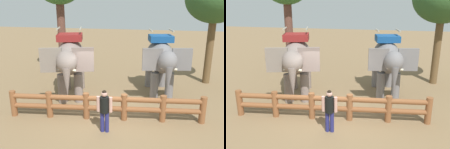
# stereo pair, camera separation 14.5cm
# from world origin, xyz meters

# --- Properties ---
(ground_plane) EXTENTS (60.00, 60.00, 0.00)m
(ground_plane) POSITION_xyz_m (0.00, 0.00, 0.00)
(ground_plane) COLOR olive
(log_fence) EXTENTS (7.54, 1.03, 1.05)m
(log_fence) POSITION_xyz_m (0.00, -0.27, 0.60)
(log_fence) COLOR brown
(log_fence) RESTS_ON ground
(elephant_near_left) EXTENTS (2.53, 3.90, 3.26)m
(elephant_near_left) POSITION_xyz_m (-2.07, 1.69, 1.83)
(elephant_near_left) COLOR gray
(elephant_near_left) RESTS_ON ground
(elephant_center) EXTENTS (2.24, 3.73, 3.14)m
(elephant_center) POSITION_xyz_m (2.02, 2.87, 1.76)
(elephant_center) COLOR slate
(elephant_center) RESTS_ON ground
(tourist_woman_in_black) EXTENTS (0.55, 0.31, 1.56)m
(tourist_woman_in_black) POSITION_xyz_m (0.19, -1.20, 0.90)
(tourist_woman_in_black) COLOR navy
(tourist_woman_in_black) RESTS_ON ground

